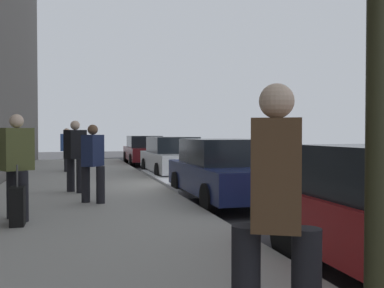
{
  "coord_description": "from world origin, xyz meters",
  "views": [
    {
      "loc": [
        11.81,
        -3.46,
        1.65
      ],
      "look_at": [
        -0.78,
        -0.07,
        1.33
      ],
      "focal_mm": 40.58,
      "sensor_mm": 36.0,
      "label": 1
    }
  ],
  "objects_px": {
    "pedestrian_black_coat": "(75,154)",
    "pedestrian_blue_coat": "(67,148)",
    "pedestrian_brown_coat": "(276,210)",
    "parked_car_maroon": "(144,150)",
    "parked_car_navy": "(224,171)",
    "rolling_suitcase": "(17,206)",
    "pedestrian_navy_coat": "(93,161)",
    "pedestrian_olive_coat": "(17,164)",
    "parked_car_white": "(173,157)"
  },
  "relations": [
    {
      "from": "pedestrian_black_coat",
      "to": "pedestrian_blue_coat",
      "type": "xyz_separation_m",
      "value": [
        -6.38,
        -0.32,
        -0.07
      ]
    },
    {
      "from": "pedestrian_brown_coat",
      "to": "pedestrian_blue_coat",
      "type": "xyz_separation_m",
      "value": [
        -15.09,
        -1.64,
        -0.08
      ]
    },
    {
      "from": "parked_car_maroon",
      "to": "parked_car_navy",
      "type": "xyz_separation_m",
      "value": [
        12.95,
        -0.09,
        -0.0
      ]
    },
    {
      "from": "parked_car_navy",
      "to": "rolling_suitcase",
      "type": "height_order",
      "value": "parked_car_navy"
    },
    {
      "from": "pedestrian_navy_coat",
      "to": "rolling_suitcase",
      "type": "relative_size",
      "value": 1.7
    },
    {
      "from": "pedestrian_brown_coat",
      "to": "pedestrian_black_coat",
      "type": "height_order",
      "value": "pedestrian_brown_coat"
    },
    {
      "from": "pedestrian_brown_coat",
      "to": "rolling_suitcase",
      "type": "xyz_separation_m",
      "value": [
        -4.81,
        -2.23,
        -0.66
      ]
    },
    {
      "from": "pedestrian_blue_coat",
      "to": "rolling_suitcase",
      "type": "distance_m",
      "value": 10.31
    },
    {
      "from": "parked_car_maroon",
      "to": "rolling_suitcase",
      "type": "relative_size",
      "value": 4.73
    },
    {
      "from": "parked_car_maroon",
      "to": "pedestrian_blue_coat",
      "type": "xyz_separation_m",
      "value": [
        4.98,
        -3.85,
        0.3
      ]
    },
    {
      "from": "pedestrian_black_coat",
      "to": "rolling_suitcase",
      "type": "distance_m",
      "value": 4.06
    },
    {
      "from": "pedestrian_olive_coat",
      "to": "pedestrian_blue_coat",
      "type": "bearing_deg",
      "value": 176.19
    },
    {
      "from": "parked_car_white",
      "to": "pedestrian_olive_coat",
      "type": "relative_size",
      "value": 2.49
    },
    {
      "from": "parked_car_maroon",
      "to": "parked_car_navy",
      "type": "height_order",
      "value": "same"
    },
    {
      "from": "parked_car_navy",
      "to": "rolling_suitcase",
      "type": "distance_m",
      "value": 4.93
    },
    {
      "from": "pedestrian_black_coat",
      "to": "pedestrian_olive_coat",
      "type": "bearing_deg",
      "value": -16.03
    },
    {
      "from": "pedestrian_navy_coat",
      "to": "pedestrian_blue_coat",
      "type": "height_order",
      "value": "pedestrian_blue_coat"
    },
    {
      "from": "parked_car_maroon",
      "to": "pedestrian_brown_coat",
      "type": "bearing_deg",
      "value": -6.28
    },
    {
      "from": "parked_car_white",
      "to": "pedestrian_brown_coat",
      "type": "relative_size",
      "value": 2.47
    },
    {
      "from": "parked_car_maroon",
      "to": "pedestrian_blue_coat",
      "type": "bearing_deg",
      "value": -37.73
    },
    {
      "from": "parked_car_white",
      "to": "parked_car_navy",
      "type": "height_order",
      "value": "same"
    },
    {
      "from": "parked_car_maroon",
      "to": "parked_car_white",
      "type": "height_order",
      "value": "same"
    },
    {
      "from": "rolling_suitcase",
      "to": "parked_car_maroon",
      "type": "bearing_deg",
      "value": 163.77
    },
    {
      "from": "pedestrian_brown_coat",
      "to": "pedestrian_blue_coat",
      "type": "relative_size",
      "value": 1.08
    },
    {
      "from": "pedestrian_olive_coat",
      "to": "parked_car_maroon",
      "type": "bearing_deg",
      "value": 163.02
    },
    {
      "from": "rolling_suitcase",
      "to": "pedestrian_blue_coat",
      "type": "bearing_deg",
      "value": 176.72
    },
    {
      "from": "parked_car_white",
      "to": "parked_car_navy",
      "type": "distance_m",
      "value": 6.28
    },
    {
      "from": "rolling_suitcase",
      "to": "parked_car_white",
      "type": "bearing_deg",
      "value": 152.34
    },
    {
      "from": "pedestrian_brown_coat",
      "to": "parked_car_white",
      "type": "bearing_deg",
      "value": 170.4
    },
    {
      "from": "pedestrian_navy_coat",
      "to": "pedestrian_black_coat",
      "type": "xyz_separation_m",
      "value": [
        -1.85,
        -0.37,
        0.07
      ]
    },
    {
      "from": "parked_car_navy",
      "to": "parked_car_maroon",
      "type": "bearing_deg",
      "value": 179.62
    },
    {
      "from": "parked_car_navy",
      "to": "pedestrian_black_coat",
      "type": "xyz_separation_m",
      "value": [
        -1.6,
        -3.44,
        0.36
      ]
    },
    {
      "from": "pedestrian_navy_coat",
      "to": "pedestrian_brown_coat",
      "type": "bearing_deg",
      "value": 7.91
    },
    {
      "from": "pedestrian_blue_coat",
      "to": "parked_car_navy",
      "type": "bearing_deg",
      "value": 25.27
    },
    {
      "from": "parked_car_white",
      "to": "pedestrian_blue_coat",
      "type": "xyz_separation_m",
      "value": [
        -1.69,
        -3.91,
        0.3
      ]
    },
    {
      "from": "pedestrian_blue_coat",
      "to": "parked_car_white",
      "type": "bearing_deg",
      "value": 66.55
    },
    {
      "from": "parked_car_navy",
      "to": "pedestrian_blue_coat",
      "type": "bearing_deg",
      "value": -154.73
    },
    {
      "from": "pedestrian_brown_coat",
      "to": "pedestrian_olive_coat",
      "type": "relative_size",
      "value": 1.0
    },
    {
      "from": "parked_car_maroon",
      "to": "pedestrian_brown_coat",
      "type": "distance_m",
      "value": 20.19
    },
    {
      "from": "parked_car_navy",
      "to": "pedestrian_navy_coat",
      "type": "distance_m",
      "value": 3.1
    },
    {
      "from": "pedestrian_brown_coat",
      "to": "pedestrian_black_coat",
      "type": "relative_size",
      "value": 1.01
    },
    {
      "from": "pedestrian_olive_coat",
      "to": "pedestrian_blue_coat",
      "type": "relative_size",
      "value": 1.08
    },
    {
      "from": "pedestrian_navy_coat",
      "to": "parked_car_navy",
      "type": "bearing_deg",
      "value": 94.6
    },
    {
      "from": "pedestrian_olive_coat",
      "to": "pedestrian_navy_coat",
      "type": "bearing_deg",
      "value": 139.03
    },
    {
      "from": "parked_car_navy",
      "to": "pedestrian_blue_coat",
      "type": "distance_m",
      "value": 8.82
    },
    {
      "from": "pedestrian_navy_coat",
      "to": "pedestrian_brown_coat",
      "type": "distance_m",
      "value": 6.93
    },
    {
      "from": "pedestrian_black_coat",
      "to": "rolling_suitcase",
      "type": "xyz_separation_m",
      "value": [
        3.9,
        -0.91,
        -0.65
      ]
    },
    {
      "from": "pedestrian_brown_coat",
      "to": "rolling_suitcase",
      "type": "relative_size",
      "value": 1.85
    },
    {
      "from": "parked_car_maroon",
      "to": "pedestrian_black_coat",
      "type": "xyz_separation_m",
      "value": [
        11.35,
        -3.53,
        0.36
      ]
    },
    {
      "from": "parked_car_navy",
      "to": "pedestrian_blue_coat",
      "type": "height_order",
      "value": "pedestrian_blue_coat"
    }
  ]
}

